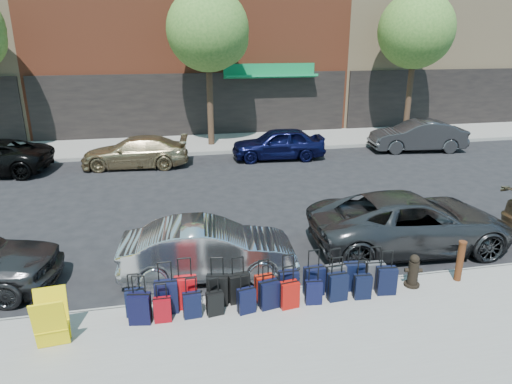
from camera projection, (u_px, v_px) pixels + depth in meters
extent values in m
plane|color=black|center=(230.00, 219.00, 13.85)|extent=(120.00, 120.00, 0.00)
cube|color=gray|center=(285.00, 356.00, 7.81)|extent=(60.00, 4.00, 0.15)
cube|color=gray|center=(201.00, 144.00, 23.09)|extent=(60.00, 4.00, 0.15)
cube|color=gray|center=(260.00, 294.00, 9.68)|extent=(60.00, 0.08, 0.15)
cube|color=gray|center=(204.00, 153.00, 21.22)|extent=(60.00, 0.08, 0.15)
cube|color=black|center=(196.00, 106.00, 24.37)|extent=(16.66, 0.15, 3.40)
cube|color=#0D7540|center=(271.00, 76.00, 24.31)|extent=(5.00, 0.91, 0.27)
cube|color=#0D7540|center=(270.00, 69.00, 24.48)|extent=(5.00, 0.10, 0.60)
cube|color=black|center=(463.00, 98.00, 27.40)|extent=(14.70, 0.15, 3.40)
cylinder|color=black|center=(210.00, 95.00, 21.92)|extent=(0.30, 0.30, 4.80)
sphere|color=#356923|center=(208.00, 30.00, 20.95)|extent=(3.80, 3.80, 3.80)
sphere|color=#356923|center=(221.00, 38.00, 21.19)|extent=(2.58, 2.58, 2.58)
cylinder|color=black|center=(410.00, 90.00, 23.91)|extent=(0.30, 0.30, 4.80)
sphere|color=#356923|center=(416.00, 30.00, 22.94)|extent=(3.80, 3.80, 3.80)
sphere|color=#356923|center=(426.00, 38.00, 23.18)|extent=(2.58, 2.58, 2.58)
cube|color=black|center=(135.00, 302.00, 8.78)|extent=(0.36, 0.20, 0.53)
cylinder|color=black|center=(132.00, 276.00, 8.59)|extent=(0.20, 0.04, 0.03)
cube|color=black|center=(166.00, 297.00, 8.84)|extent=(0.44, 0.24, 0.66)
cylinder|color=black|center=(164.00, 264.00, 8.61)|extent=(0.25, 0.03, 0.03)
cube|color=#B20B10|center=(186.00, 292.00, 9.00)|extent=(0.44, 0.25, 0.66)
cylinder|color=black|center=(184.00, 260.00, 8.77)|extent=(0.25, 0.04, 0.03)
cube|color=black|center=(218.00, 290.00, 9.11)|extent=(0.46, 0.30, 0.63)
cylinder|color=black|center=(217.00, 259.00, 8.88)|extent=(0.24, 0.07, 0.03)
cube|color=black|center=(239.00, 288.00, 9.19)|extent=(0.43, 0.26, 0.61)
cylinder|color=black|center=(238.00, 259.00, 8.98)|extent=(0.23, 0.06, 0.03)
cube|color=#A2180A|center=(264.00, 288.00, 9.26)|extent=(0.39, 0.25, 0.55)
cylinder|color=black|center=(264.00, 262.00, 9.06)|extent=(0.21, 0.06, 0.03)
cube|color=black|center=(288.00, 285.00, 9.34)|extent=(0.40, 0.22, 0.59)
cylinder|color=black|center=(289.00, 256.00, 9.13)|extent=(0.22, 0.03, 0.03)
cube|color=black|center=(314.00, 281.00, 9.45)|extent=(0.43, 0.26, 0.62)
cylinder|color=black|center=(315.00, 252.00, 9.23)|extent=(0.23, 0.05, 0.03)
cube|color=#37373C|center=(335.00, 279.00, 9.56)|extent=(0.43, 0.27, 0.61)
cylinder|color=black|center=(337.00, 250.00, 9.34)|extent=(0.23, 0.06, 0.03)
cube|color=black|center=(353.00, 276.00, 9.64)|extent=(0.43, 0.26, 0.62)
cylinder|color=black|center=(356.00, 248.00, 9.43)|extent=(0.23, 0.05, 0.03)
cube|color=#3C3D42|center=(375.00, 275.00, 9.72)|extent=(0.40, 0.24, 0.58)
cylinder|color=black|center=(377.00, 248.00, 9.52)|extent=(0.22, 0.05, 0.03)
cube|color=black|center=(140.00, 309.00, 8.52)|extent=(0.44, 0.30, 0.60)
cylinder|color=black|center=(137.00, 278.00, 8.31)|extent=(0.23, 0.07, 0.03)
cube|color=maroon|center=(163.00, 310.00, 8.59)|extent=(0.32, 0.19, 0.48)
cylinder|color=black|center=(161.00, 286.00, 8.42)|extent=(0.18, 0.03, 0.03)
cube|color=black|center=(192.00, 305.00, 8.72)|extent=(0.35, 0.22, 0.50)
cylinder|color=black|center=(191.00, 280.00, 8.54)|extent=(0.19, 0.04, 0.03)
cube|color=black|center=(215.00, 303.00, 8.80)|extent=(0.34, 0.23, 0.47)
cylinder|color=black|center=(214.00, 280.00, 8.63)|extent=(0.18, 0.06, 0.03)
cube|color=black|center=(246.00, 301.00, 8.86)|extent=(0.37, 0.26, 0.50)
cylinder|color=black|center=(246.00, 276.00, 8.68)|extent=(0.19, 0.07, 0.03)
cube|color=black|center=(269.00, 294.00, 9.01)|extent=(0.42, 0.30, 0.57)
cylinder|color=black|center=(269.00, 266.00, 8.80)|extent=(0.22, 0.08, 0.03)
cube|color=#9C0F0A|center=(289.00, 295.00, 9.02)|extent=(0.40, 0.27, 0.54)
cylinder|color=black|center=(290.00, 268.00, 8.83)|extent=(0.21, 0.06, 0.03)
cube|color=black|center=(314.00, 292.00, 9.16)|extent=(0.35, 0.22, 0.49)
cylinder|color=black|center=(315.00, 269.00, 8.99)|extent=(0.19, 0.05, 0.03)
cube|color=black|center=(337.00, 287.00, 9.28)|extent=(0.40, 0.25, 0.57)
cylinder|color=black|center=(339.00, 259.00, 9.08)|extent=(0.22, 0.05, 0.03)
cube|color=black|center=(362.00, 287.00, 9.34)|extent=(0.36, 0.23, 0.51)
cylinder|color=black|center=(364.00, 262.00, 9.16)|extent=(0.20, 0.05, 0.03)
cube|color=black|center=(386.00, 281.00, 9.50)|extent=(0.42, 0.28, 0.59)
cylinder|color=black|center=(389.00, 253.00, 9.29)|extent=(0.23, 0.06, 0.03)
cylinder|color=black|center=(412.00, 284.00, 9.87)|extent=(0.33, 0.33, 0.06)
cylinder|color=black|center=(413.00, 273.00, 9.78)|extent=(0.22, 0.22, 0.52)
sphere|color=black|center=(415.00, 259.00, 9.67)|extent=(0.20, 0.20, 0.20)
cylinder|color=black|center=(413.00, 270.00, 9.76)|extent=(0.38, 0.18, 0.09)
cylinder|color=#38190C|center=(460.00, 261.00, 9.96)|extent=(0.15, 0.15, 0.91)
cylinder|color=#38190C|center=(463.00, 242.00, 9.81)|extent=(0.17, 0.17, 0.04)
cube|color=yellow|center=(50.00, 325.00, 7.71)|extent=(0.56, 0.30, 0.97)
cube|color=yellow|center=(52.00, 314.00, 8.03)|extent=(0.56, 0.30, 0.97)
cube|color=yellow|center=(52.00, 326.00, 7.92)|extent=(0.57, 0.41, 0.02)
imported|color=#B0B2B7|center=(209.00, 250.00, 10.40)|extent=(4.06, 1.67, 1.31)
imported|color=#37373A|center=(411.00, 222.00, 11.78)|extent=(5.32, 2.64, 1.45)
imported|color=tan|center=(135.00, 152.00, 19.14)|extent=(4.56, 2.21, 1.28)
imported|color=#0C0E36|center=(278.00, 143.00, 20.36)|extent=(4.23, 1.96, 1.40)
imported|color=#373739|center=(417.00, 136.00, 21.79)|extent=(4.60, 2.10, 1.46)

